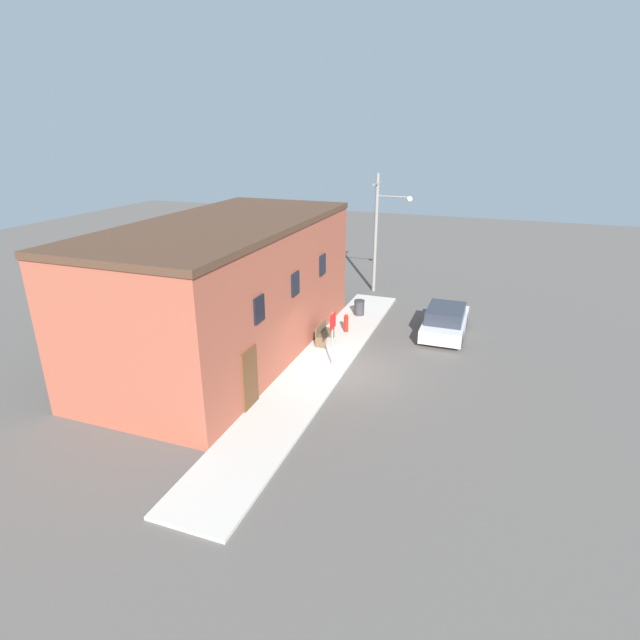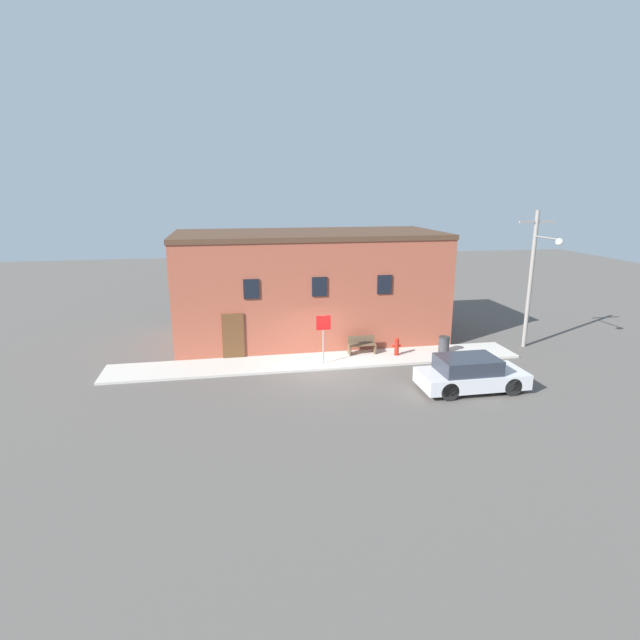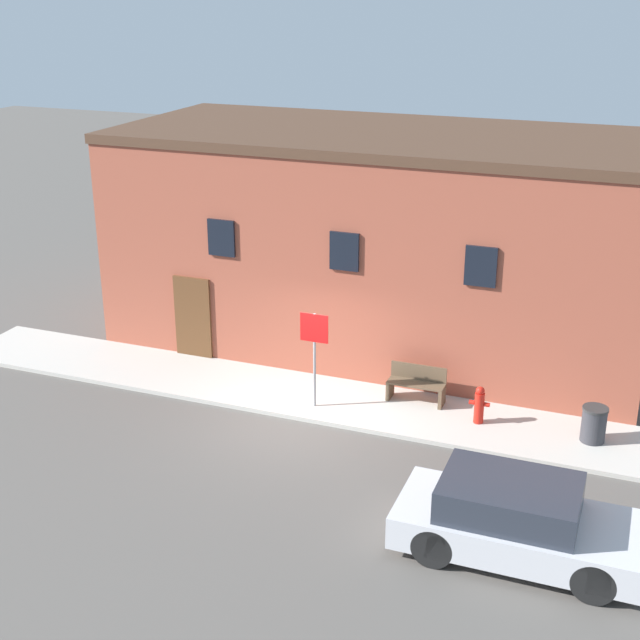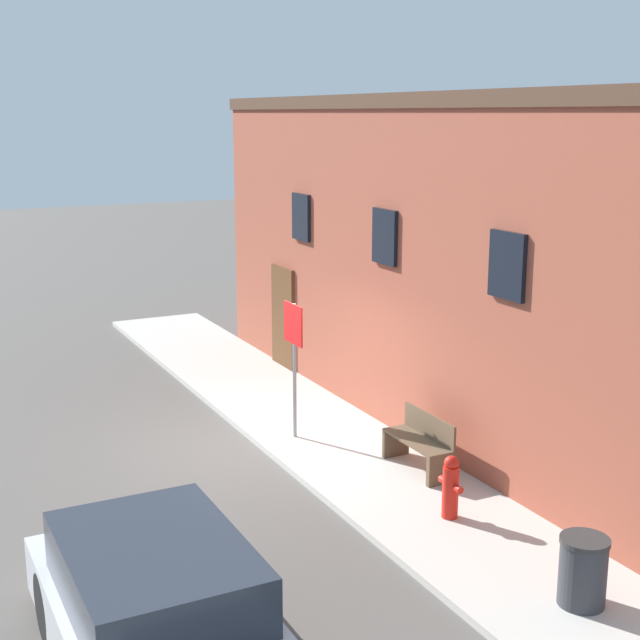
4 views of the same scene
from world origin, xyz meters
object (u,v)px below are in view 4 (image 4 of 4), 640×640
object	(u,v)px
fire_hydrant	(450,487)
parked_car	(161,618)
bench	(421,443)
trash_bin	(583,571)
stop_sign	(294,345)

from	to	relation	value
fire_hydrant	parked_car	bearing A→B (deg)	-70.75
fire_hydrant	parked_car	size ratio (longest dim) A/B	0.21
bench	trash_bin	size ratio (longest dim) A/B	1.69
stop_sign	trash_bin	distance (m)	6.15
stop_sign	parked_car	xyz separation A→B (m)	(5.14, -3.79, -1.00)
fire_hydrant	stop_sign	bearing A→B (deg)	-171.38
fire_hydrant	bench	size ratio (longest dim) A/B	0.66
fire_hydrant	bench	xyz separation A→B (m)	(-1.55, 0.55, -0.02)
trash_bin	parked_car	distance (m)	4.48
bench	stop_sign	bearing A→B (deg)	-152.15
trash_bin	stop_sign	bearing A→B (deg)	-174.38
bench	trash_bin	bearing A→B (deg)	-7.27
bench	parked_car	world-z (taller)	parked_car
fire_hydrant	stop_sign	world-z (taller)	stop_sign
fire_hydrant	bench	world-z (taller)	fire_hydrant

